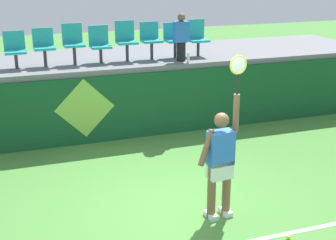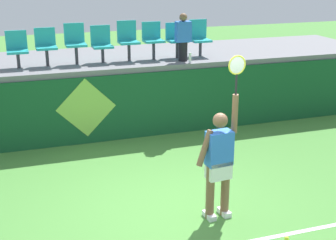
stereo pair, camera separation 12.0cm
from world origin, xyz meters
name	(u,v)px [view 1 (the left image)]	position (x,y,z in m)	size (l,w,h in m)	color
ground_plane	(177,210)	(0.00, 0.00, 0.00)	(40.00, 40.00, 0.00)	#478438
court_back_wall	(123,106)	(0.00, 3.44, 0.73)	(13.43, 0.20, 1.45)	#144C28
spectator_platform	(108,59)	(0.00, 4.80, 1.51)	(13.43, 2.82, 0.12)	slate
tennis_player	(221,159)	(0.53, -0.39, 0.94)	(0.75, 0.29, 2.49)	white
tennis_ball	(288,237)	(1.18, -1.32, 0.03)	(0.07, 0.07, 0.07)	#D1E533
water_bottle	(188,58)	(1.54, 3.49, 1.69)	(0.06, 0.06, 0.23)	white
stadium_chair_0	(15,48)	(-2.09, 4.23, 1.99)	(0.44, 0.42, 0.77)	#38383D
stadium_chair_1	(44,45)	(-1.49, 4.22, 2.03)	(0.44, 0.42, 0.80)	#38383D
stadium_chair_2	(73,41)	(-0.87, 4.23, 2.07)	(0.44, 0.42, 0.87)	#38383D
stadium_chair_3	(100,43)	(-0.29, 4.23, 2.01)	(0.44, 0.42, 0.80)	#38383D
stadium_chair_4	(126,39)	(0.32, 4.23, 2.07)	(0.44, 0.42, 0.88)	#38383D
stadium_chair_5	(151,38)	(0.90, 4.22, 2.05)	(0.44, 0.42, 0.84)	#38383D
stadium_chair_6	(174,38)	(1.47, 4.22, 2.03)	(0.44, 0.42, 0.79)	#38383D
stadium_chair_7	(197,36)	(2.05, 4.23, 2.03)	(0.44, 0.42, 0.85)	#38383D
spectator_0	(181,37)	(1.47, 3.75, 2.12)	(0.34, 0.20, 1.06)	black
wall_signage_mount	(87,144)	(-0.84, 3.33, 0.00)	(1.27, 0.01, 1.44)	#144C28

